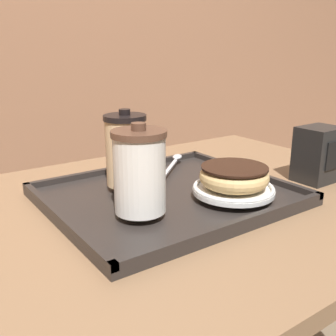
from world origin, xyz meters
TOP-DOWN VIEW (x-y plane):
  - cafe_table at (0.00, 0.00)m, footprint 1.05×0.73m
  - serving_tray at (0.00, 0.01)m, footprint 0.44×0.38m
  - coffee_cup_front at (-0.10, -0.06)m, footprint 0.09×0.09m
  - coffee_cup_rear at (-0.05, 0.07)m, footprint 0.08×0.08m
  - plate_with_chocolate_donut at (0.08, -0.08)m, footprint 0.15×0.15m
  - donut_chocolate_glazed at (0.08, -0.08)m, footprint 0.13×0.13m
  - spoon at (0.12, 0.15)m, footprint 0.14×0.12m
  - napkin_dispenser at (0.33, -0.09)m, footprint 0.09×0.08m

SIDE VIEW (x-z plane):
  - cafe_table at x=0.00m, z-range 0.20..0.91m
  - serving_tray at x=0.00m, z-range 0.70..0.72m
  - spoon at x=0.12m, z-range 0.73..0.74m
  - plate_with_chocolate_donut at x=0.08m, z-range 0.73..0.74m
  - donut_chocolate_glazed at x=0.08m, z-range 0.74..0.78m
  - napkin_dispenser at x=0.33m, z-range 0.71..0.83m
  - coffee_cup_front at x=-0.10m, z-range 0.72..0.87m
  - coffee_cup_rear at x=-0.05m, z-range 0.73..0.87m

